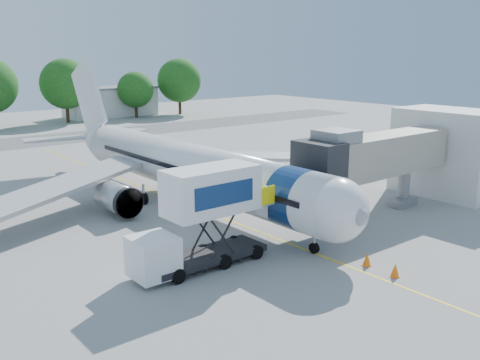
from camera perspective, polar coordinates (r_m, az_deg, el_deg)
ground at (r=38.66m, az=-2.46°, el=-3.83°), size 160.00×160.00×0.00m
guidance_line at (r=38.66m, az=-2.46°, el=-3.82°), size 0.15×70.00×0.01m
taxiway_strip at (r=75.80m, az=-21.91°, el=3.78°), size 120.00×10.00×0.01m
aircraft at (r=41.19m, az=-5.94°, el=1.43°), size 34.17×37.73×11.35m
jet_bridge at (r=38.26m, az=13.56°, el=2.33°), size 13.90×3.20×6.60m
terminal_stub at (r=47.10m, az=21.32°, el=2.78°), size 5.00×8.00×7.00m
catering_hiloader at (r=28.91m, az=-4.13°, el=-4.14°), size 8.50×2.44×5.50m
ground_tug at (r=29.71m, az=19.49°, el=-8.47°), size 4.04×2.66×1.49m
safety_cone_a at (r=29.52m, az=16.21°, el=-9.24°), size 0.48×0.48×0.76m
safety_cone_b at (r=30.57m, az=13.39°, el=-8.27°), size 0.47×0.47×0.75m
outbuilding_right at (r=102.03m, az=-13.65°, el=8.14°), size 16.40×7.40×5.30m
tree_e at (r=94.12m, az=-18.12°, el=9.73°), size 8.28×8.28×10.56m
tree_f at (r=98.68m, az=-11.10°, el=9.44°), size 6.42×6.42×8.18m
tree_g at (r=102.58m, az=-6.50°, el=10.50°), size 8.17×8.17×10.41m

